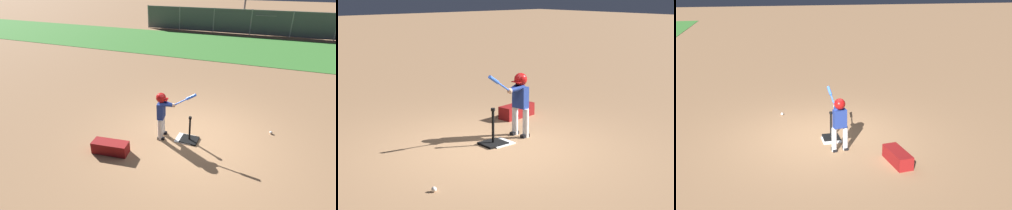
% 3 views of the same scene
% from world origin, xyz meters
% --- Properties ---
extents(ground_plane, '(90.00, 90.00, 0.00)m').
position_xyz_m(ground_plane, '(0.00, 0.00, 0.00)').
color(ground_plane, '#99704C').
extents(home_plate, '(0.44, 0.44, 0.02)m').
position_xyz_m(home_plate, '(-0.20, -0.12, 0.01)').
color(home_plate, white).
rests_on(home_plate, ground_plane).
extents(batting_tee, '(0.43, 0.39, 0.67)m').
position_xyz_m(batting_tee, '(-0.08, -0.13, 0.09)').
color(batting_tee, black).
rests_on(batting_tee, ground_plane).
extents(batter_child, '(0.97, 0.39, 1.28)m').
position_xyz_m(batter_child, '(-0.77, -0.21, 0.78)').
color(batter_child, silver).
rests_on(batter_child, ground_plane).
extents(baseball, '(0.07, 0.07, 0.07)m').
position_xyz_m(baseball, '(1.82, 0.94, 0.04)').
color(baseball, white).
rests_on(baseball, ground_plane).
extents(equipment_bag, '(0.87, 0.42, 0.28)m').
position_xyz_m(equipment_bag, '(-1.65, -1.27, 0.14)').
color(equipment_bag, maroon).
rests_on(equipment_bag, ground_plane).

